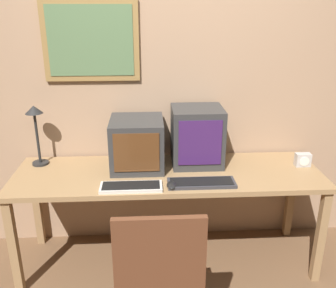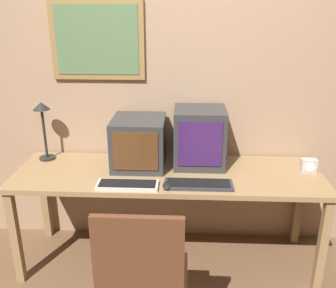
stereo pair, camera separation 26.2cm
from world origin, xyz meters
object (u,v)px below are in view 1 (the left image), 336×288
Objects in this scene: monitor_left at (137,143)px; desk_clock at (303,160)px; monitor_right at (197,136)px; desk_lamp at (35,123)px; mouse_near_keyboard at (172,185)px; keyboard_main at (131,187)px; keyboard_side at (201,183)px.

desk_clock is (1.23, -0.06, -0.13)m from monitor_left.
monitor_right is 0.95× the size of desk_lamp.
monitor_left is 3.68× the size of mouse_near_keyboard.
desk_clock is (1.27, 0.30, 0.04)m from keyboard_main.
monitor_right is at bearing 88.17° from keyboard_side.
monitor_right is at bearing 61.87° from mouse_near_keyboard.
monitor_right is 3.91× the size of mouse_near_keyboard.
mouse_near_keyboard is 0.99× the size of desk_clock.
monitor_right is (0.45, 0.04, 0.03)m from monitor_left.
monitor_left is at bearing 177.09° from desk_clock.
desk_clock is at bearing -7.41° from monitor_right.
keyboard_main is 0.90× the size of keyboard_side.
desk_lamp reaches higher than keyboard_main.
monitor_right is 0.66m from keyboard_main.
desk_clock reaches higher than keyboard_main.
keyboard_side is 1.28m from desk_lamp.
keyboard_main is 0.89m from desk_lamp.
keyboard_side is 0.84m from desk_clock.
keyboard_main is at bearing -176.30° from keyboard_side.
keyboard_side is 1.00× the size of desk_lamp.
keyboard_main and keyboard_side have the same top height.
desk_clock is 0.24× the size of desk_lamp.
desk_lamp reaches higher than keyboard_side.
monitor_left is 0.94× the size of monitor_right.
desk_lamp reaches higher than monitor_right.
mouse_near_keyboard is (0.27, -0.00, 0.00)m from keyboard_main.
monitor_right reaches higher than desk_clock.
desk_clock is at bearing -2.91° from monitor_left.
monitor_left reaches higher than desk_clock.
monitor_left reaches higher than mouse_near_keyboard.
mouse_near_keyboard is at bearing -163.34° from desk_clock.
keyboard_main is at bearing -32.47° from desk_lamp.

